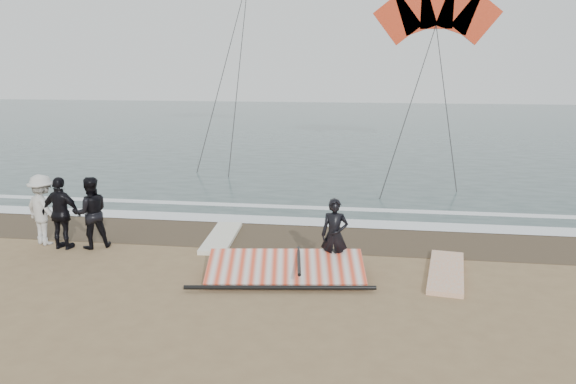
# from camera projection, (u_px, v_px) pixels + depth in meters

# --- Properties ---
(ground) EXTENTS (120.00, 120.00, 0.00)m
(ground) POSITION_uv_depth(u_px,v_px,m) (261.00, 301.00, 11.41)
(ground) COLOR #8C704C
(ground) RESTS_ON ground
(sea) EXTENTS (120.00, 54.00, 0.02)m
(sea) POSITION_uv_depth(u_px,v_px,m) (343.00, 126.00, 43.23)
(sea) COLOR #233838
(sea) RESTS_ON ground
(wet_sand) EXTENTS (120.00, 2.80, 0.01)m
(wet_sand) POSITION_uv_depth(u_px,v_px,m) (292.00, 235.00, 15.75)
(wet_sand) COLOR #4C3D2B
(wet_sand) RESTS_ON ground
(foam_near) EXTENTS (120.00, 0.90, 0.01)m
(foam_near) POSITION_uv_depth(u_px,v_px,m) (298.00, 221.00, 17.09)
(foam_near) COLOR white
(foam_near) RESTS_ON sea
(foam_far) EXTENTS (120.00, 0.45, 0.01)m
(foam_far) POSITION_uv_depth(u_px,v_px,m) (304.00, 207.00, 18.73)
(foam_far) COLOR white
(foam_far) RESTS_ON sea
(man_main) EXTENTS (0.64, 0.43, 1.71)m
(man_main) POSITION_uv_depth(u_px,v_px,m) (335.00, 235.00, 12.94)
(man_main) COLOR black
(man_main) RESTS_ON ground
(board_white) EXTENTS (1.14, 2.80, 0.11)m
(board_white) POSITION_uv_depth(u_px,v_px,m) (446.00, 272.00, 12.84)
(board_white) COLOR silver
(board_white) RESTS_ON ground
(board_cream) EXTENTS (0.89, 2.72, 0.11)m
(board_cream) POSITION_uv_depth(u_px,v_px,m) (221.00, 237.00, 15.39)
(board_cream) COLOR white
(board_cream) RESTS_ON ground
(trio_cluster) EXTENTS (2.68, 1.23, 1.90)m
(trio_cluster) POSITION_uv_depth(u_px,v_px,m) (63.00, 212.00, 14.64)
(trio_cluster) COLOR black
(trio_cluster) RESTS_ON ground
(sail_rig) EXTENTS (4.03, 2.16, 0.49)m
(sail_rig) POSITION_uv_depth(u_px,v_px,m) (284.00, 268.00, 12.69)
(sail_rig) COLOR black
(sail_rig) RESTS_ON ground
(kite_red) EXTENTS (6.91, 5.32, 12.58)m
(kite_red) POSITION_uv_depth(u_px,v_px,m) (436.00, 19.00, 27.91)
(kite_red) COLOR red
(kite_red) RESTS_ON ground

